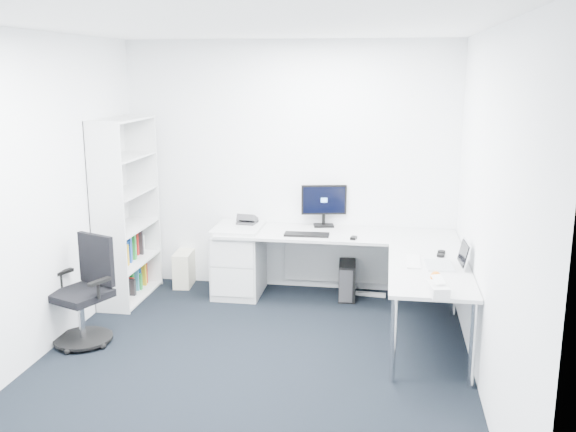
# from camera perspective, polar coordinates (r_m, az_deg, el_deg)

# --- Properties ---
(ground) EXTENTS (4.20, 4.20, 0.00)m
(ground) POSITION_cam_1_polar(r_m,az_deg,el_deg) (5.40, -3.41, -13.39)
(ground) COLOR black
(ceiling) EXTENTS (4.20, 4.20, 0.00)m
(ceiling) POSITION_cam_1_polar(r_m,az_deg,el_deg) (4.85, -3.86, 16.55)
(ceiling) COLOR white
(wall_back) EXTENTS (3.60, 0.02, 2.70)m
(wall_back) POSITION_cam_1_polar(r_m,az_deg,el_deg) (6.98, 0.13, 4.35)
(wall_back) COLOR white
(wall_back) RESTS_ON ground
(wall_front) EXTENTS (3.60, 0.02, 2.70)m
(wall_front) POSITION_cam_1_polar(r_m,az_deg,el_deg) (3.01, -12.40, -7.60)
(wall_front) COLOR white
(wall_front) RESTS_ON ground
(wall_left) EXTENTS (0.02, 4.20, 2.70)m
(wall_left) POSITION_cam_1_polar(r_m,az_deg,el_deg) (5.62, -21.84, 1.31)
(wall_left) COLOR white
(wall_left) RESTS_ON ground
(wall_right) EXTENTS (0.02, 4.20, 2.70)m
(wall_right) POSITION_cam_1_polar(r_m,az_deg,el_deg) (4.89, 17.44, 0.03)
(wall_right) COLOR white
(wall_right) RESTS_ON ground
(l_desk) EXTENTS (2.48, 1.39, 0.72)m
(l_desk) POSITION_cam_1_polar(r_m,az_deg,el_deg) (6.47, 4.01, -5.38)
(l_desk) COLOR #B5B7B7
(l_desk) RESTS_ON ground
(drawer_pedestal) EXTENTS (0.49, 0.61, 0.76)m
(drawer_pedestal) POSITION_cam_1_polar(r_m,az_deg,el_deg) (6.96, -4.39, -3.93)
(drawer_pedestal) COLOR #B5B7B7
(drawer_pedestal) RESTS_ON ground
(bookshelf) EXTENTS (0.37, 0.96, 1.91)m
(bookshelf) POSITION_cam_1_polar(r_m,az_deg,el_deg) (6.88, -14.22, 0.50)
(bookshelf) COLOR silver
(bookshelf) RESTS_ON ground
(task_chair) EXTENTS (0.70, 0.70, 0.96)m
(task_chair) POSITION_cam_1_polar(r_m,az_deg,el_deg) (5.96, -18.03, -6.45)
(task_chair) COLOR black
(task_chair) RESTS_ON ground
(black_pc_tower) EXTENTS (0.20, 0.41, 0.39)m
(black_pc_tower) POSITION_cam_1_polar(r_m,az_deg,el_deg) (6.90, 5.27, -5.72)
(black_pc_tower) COLOR black
(black_pc_tower) RESTS_ON ground
(beige_pc_tower) EXTENTS (0.22, 0.42, 0.39)m
(beige_pc_tower) POSITION_cam_1_polar(r_m,az_deg,el_deg) (7.37, -9.18, -4.59)
(beige_pc_tower) COLOR beige
(beige_pc_tower) RESTS_ON ground
(power_strip) EXTENTS (0.33, 0.09, 0.04)m
(power_strip) POSITION_cam_1_polar(r_m,az_deg,el_deg) (7.03, 7.36, -6.91)
(power_strip) COLOR silver
(power_strip) RESTS_ON ground
(monitor) EXTENTS (0.51, 0.25, 0.47)m
(monitor) POSITION_cam_1_polar(r_m,az_deg,el_deg) (6.92, 3.21, 0.96)
(monitor) COLOR black
(monitor) RESTS_ON l_desk
(black_keyboard) EXTENTS (0.46, 0.18, 0.02)m
(black_keyboard) POSITION_cam_1_polar(r_m,az_deg,el_deg) (6.58, 1.67, -1.65)
(black_keyboard) COLOR black
(black_keyboard) RESTS_ON l_desk
(mouse) EXTENTS (0.07, 0.10, 0.03)m
(mouse) POSITION_cam_1_polar(r_m,az_deg,el_deg) (6.46, 5.86, -1.95)
(mouse) COLOR black
(mouse) RESTS_ON l_desk
(desk_phone) EXTENTS (0.22, 0.22, 0.14)m
(desk_phone) POSITION_cam_1_polar(r_m,az_deg,el_deg) (6.97, -3.63, -0.36)
(desk_phone) COLOR #2F2F32
(desk_phone) RESTS_ON l_desk
(laptop) EXTENTS (0.36, 0.35, 0.24)m
(laptop) POSITION_cam_1_polar(r_m,az_deg,el_deg) (5.68, 13.36, -3.24)
(laptop) COLOR silver
(laptop) RESTS_ON l_desk
(white_keyboard) EXTENTS (0.12, 0.41, 0.01)m
(white_keyboard) POSITION_cam_1_polar(r_m,az_deg,el_deg) (5.78, 11.09, -3.99)
(white_keyboard) COLOR silver
(white_keyboard) RESTS_ON l_desk
(headphones) EXTENTS (0.13, 0.18, 0.04)m
(headphones) POSITION_cam_1_polar(r_m,az_deg,el_deg) (6.05, 13.46, -3.19)
(headphones) COLOR black
(headphones) RESTS_ON l_desk
(orange_fruit) EXTENTS (0.09, 0.09, 0.09)m
(orange_fruit) POSITION_cam_1_polar(r_m,az_deg,el_deg) (5.28, 13.00, -5.29)
(orange_fruit) COLOR orange
(orange_fruit) RESTS_ON l_desk
(tissue_box) EXTENTS (0.17, 0.26, 0.08)m
(tissue_box) POSITION_cam_1_polar(r_m,az_deg,el_deg) (4.99, 13.17, -6.41)
(tissue_box) COLOR silver
(tissue_box) RESTS_ON l_desk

